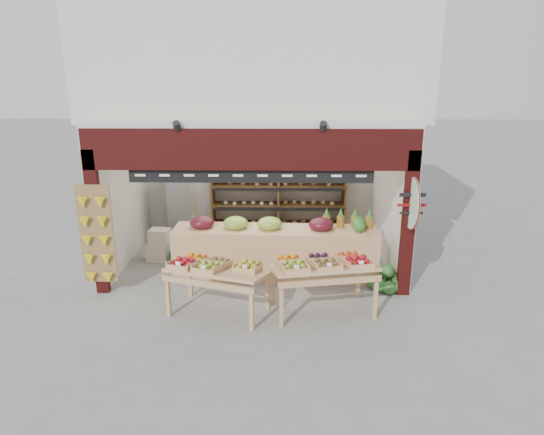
{
  "coord_description": "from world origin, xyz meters",
  "views": [
    {
      "loc": [
        0.49,
        -9.15,
        3.97
      ],
      "look_at": [
        0.35,
        -0.2,
        1.19
      ],
      "focal_mm": 32.0,
      "sensor_mm": 36.0,
      "label": 1
    }
  ],
  "objects_px": {
    "back_shelving": "(278,189)",
    "cardboard_stack": "(170,249)",
    "refrigerator": "(182,206)",
    "display_table_right": "(323,265)",
    "watermelon_pile": "(385,281)",
    "mid_counter": "(275,250)",
    "display_table_left": "(213,268)"
  },
  "relations": [
    {
      "from": "refrigerator",
      "to": "display_table_right",
      "type": "bearing_deg",
      "value": -59.52
    },
    {
      "from": "watermelon_pile",
      "to": "cardboard_stack",
      "type": "bearing_deg",
      "value": 162.54
    },
    {
      "from": "back_shelving",
      "to": "display_table_right",
      "type": "relative_size",
      "value": 1.74
    },
    {
      "from": "back_shelving",
      "to": "watermelon_pile",
      "type": "distance_m",
      "value": 3.62
    },
    {
      "from": "back_shelving",
      "to": "mid_counter",
      "type": "distance_m",
      "value": 2.34
    },
    {
      "from": "back_shelving",
      "to": "cardboard_stack",
      "type": "relative_size",
      "value": 3.04
    },
    {
      "from": "mid_counter",
      "to": "display_table_right",
      "type": "relative_size",
      "value": 2.17
    },
    {
      "from": "watermelon_pile",
      "to": "refrigerator",
      "type": "bearing_deg",
      "value": 147.23
    },
    {
      "from": "cardboard_stack",
      "to": "mid_counter",
      "type": "distance_m",
      "value": 2.38
    },
    {
      "from": "back_shelving",
      "to": "watermelon_pile",
      "type": "xyz_separation_m",
      "value": [
        2.0,
        -2.82,
        -1.06
      ]
    },
    {
      "from": "display_table_left",
      "to": "display_table_right",
      "type": "relative_size",
      "value": 0.98
    },
    {
      "from": "mid_counter",
      "to": "cardboard_stack",
      "type": "bearing_deg",
      "value": 161.2
    },
    {
      "from": "watermelon_pile",
      "to": "display_table_left",
      "type": "bearing_deg",
      "value": -164.53
    },
    {
      "from": "back_shelving",
      "to": "refrigerator",
      "type": "relative_size",
      "value": 1.92
    },
    {
      "from": "refrigerator",
      "to": "cardboard_stack",
      "type": "xyz_separation_m",
      "value": [
        -0.01,
        -1.41,
        -0.57
      ]
    },
    {
      "from": "display_table_left",
      "to": "watermelon_pile",
      "type": "relative_size",
      "value": 2.83
    },
    {
      "from": "refrigerator",
      "to": "display_table_right",
      "type": "relative_size",
      "value": 0.9
    },
    {
      "from": "back_shelving",
      "to": "mid_counter",
      "type": "bearing_deg",
      "value": -91.71
    },
    {
      "from": "back_shelving",
      "to": "display_table_right",
      "type": "distance_m",
      "value": 3.75
    },
    {
      "from": "refrigerator",
      "to": "mid_counter",
      "type": "height_order",
      "value": "refrigerator"
    },
    {
      "from": "mid_counter",
      "to": "display_table_left",
      "type": "xyz_separation_m",
      "value": [
        -1.01,
        -1.45,
        0.25
      ]
    },
    {
      "from": "refrigerator",
      "to": "watermelon_pile",
      "type": "height_order",
      "value": "refrigerator"
    },
    {
      "from": "watermelon_pile",
      "to": "back_shelving",
      "type": "bearing_deg",
      "value": 125.32
    },
    {
      "from": "back_shelving",
      "to": "refrigerator",
      "type": "xyz_separation_m",
      "value": [
        -2.29,
        -0.06,
        -0.4
      ]
    },
    {
      "from": "refrigerator",
      "to": "back_shelving",
      "type": "bearing_deg",
      "value": -8.26
    },
    {
      "from": "back_shelving",
      "to": "cardboard_stack",
      "type": "bearing_deg",
      "value": -147.47
    },
    {
      "from": "refrigerator",
      "to": "cardboard_stack",
      "type": "bearing_deg",
      "value": -100.25
    },
    {
      "from": "watermelon_pile",
      "to": "mid_counter",
      "type": "bearing_deg",
      "value": 164.01
    },
    {
      "from": "cardboard_stack",
      "to": "display_table_right",
      "type": "distance_m",
      "value": 3.81
    },
    {
      "from": "mid_counter",
      "to": "refrigerator",
      "type": "bearing_deg",
      "value": 135.72
    },
    {
      "from": "mid_counter",
      "to": "display_table_right",
      "type": "height_order",
      "value": "mid_counter"
    },
    {
      "from": "display_table_right",
      "to": "refrigerator",
      "type": "bearing_deg",
      "value": 130.26
    }
  ]
}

